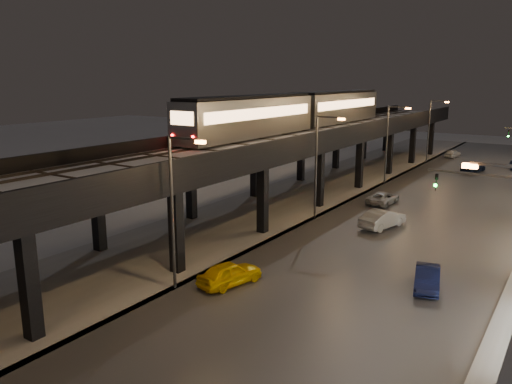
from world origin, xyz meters
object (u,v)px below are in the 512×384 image
Objects in this scene: car_far_white at (453,154)px; subway_train at (300,111)px; car_near_white at (383,219)px; car_mid_silver at (383,198)px; car_onc_silver at (427,279)px; car_mid_dark at (473,167)px; car_taxi at (230,274)px.

subway_train is at bearing 81.91° from car_far_white.
car_mid_silver is (-2.67, 7.67, -0.14)m from car_near_white.
car_onc_silver is at bearing 118.60° from car_mid_silver.
car_mid_dark is 1.24× the size of car_far_white.
car_taxi reaches higher than car_far_white.
subway_train is 33.83m from car_far_white.
subway_train reaches higher than car_mid_dark.
car_mid_silver is at bearing -16.26° from subway_train.
car_mid_dark is (4.83, 46.96, -0.03)m from car_taxi.
subway_train reaches higher than car_mid_silver.
subway_train is at bearing 119.70° from car_onc_silver.
car_mid_dark is at bearing -81.54° from car_taxi.
car_mid_dark is at bearing 83.34° from car_onc_silver.
car_mid_dark is at bearing 123.25° from car_far_white.
car_taxi is at bearing 99.85° from car_far_white.
car_onc_silver is at bearing -135.07° from car_taxi.
subway_train is 9.52× the size of car_taxi.
car_near_white reaches higher than car_mid_dark.
car_near_white is 1.24× the size of car_far_white.
car_taxi is 1.06× the size of car_onc_silver.
car_far_white is at bearing -70.63° from car_near_white.
car_mid_dark is at bearing -78.11° from car_near_white.
car_onc_silver is (10.15, -52.63, 0.01)m from car_far_white.
car_mid_silver is at bearing -56.52° from car_near_white.
car_taxi reaches higher than car_mid_silver.
car_mid_dark is (3.94, 23.03, 0.05)m from car_mid_silver.
car_near_white is 42.41m from car_far_white.
car_taxi is 1.11× the size of car_far_white.
subway_train is at bearing 64.49° from car_mid_dark.
car_mid_dark is at bearing -97.72° from car_mid_silver.
car_near_white is at bearing 104.75° from car_far_white.
car_onc_silver reaches higher than car_far_white.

